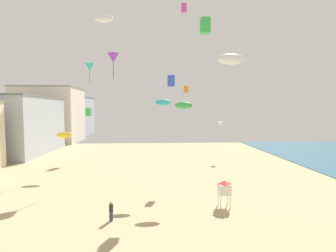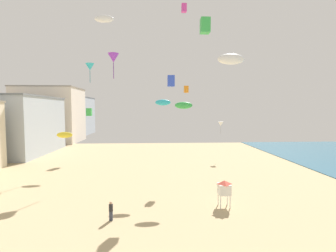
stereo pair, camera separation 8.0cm
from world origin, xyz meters
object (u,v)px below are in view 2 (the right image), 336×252
kite_green_parafoil (184,105)px  kite_cyan_parafoil (163,102)px  kite_purple_delta (113,58)px  kite_orange_box (186,89)px  kite_cyan_delta (90,67)px  kite_yellow_parafoil (65,135)px  kite_white_parafoil (104,19)px  kite_blue_box (171,81)px  kite_white_parafoil_2 (231,59)px  kite_white_delta (221,124)px  kite_flyer (111,210)px  kite_magenta_box (184,8)px  kite_green_box (89,112)px  lifeguard_stand (224,188)px  kite_green_box_2 (205,26)px

kite_green_parafoil → kite_cyan_parafoil: kite_cyan_parafoil is taller
kite_purple_delta → kite_orange_box: bearing=-14.7°
kite_cyan_delta → kite_purple_delta: size_ratio=0.86×
kite_orange_box → kite_cyan_parafoil: size_ratio=0.51×
kite_orange_box → kite_yellow_parafoil: size_ratio=0.44×
kite_white_parafoil → kite_cyan_parafoil: 14.79m
kite_white_parafoil → kite_purple_delta: kite_white_parafoil is taller
kite_orange_box → kite_yellow_parafoil: kite_orange_box is taller
kite_blue_box → kite_cyan_parafoil: kite_blue_box is taller
kite_orange_box → kite_white_parafoil_2: kite_white_parafoil_2 is taller
kite_purple_delta → kite_white_delta: (18.34, 7.96, -10.27)m
kite_cyan_delta → kite_flyer: bearing=-71.6°
kite_white_parafoil → kite_flyer: bearing=-77.4°
kite_cyan_parafoil → kite_white_parafoil_2: kite_white_parafoil_2 is taller
kite_magenta_box → kite_green_box: kite_magenta_box is taller
lifeguard_stand → kite_green_parafoil: (-3.32, 5.33, 7.93)m
kite_white_delta → kite_green_box_2: (-6.88, -18.70, 11.51)m
lifeguard_stand → kite_cyan_delta: bearing=149.3°
kite_purple_delta → kite_green_box_2: size_ratio=2.40×
kite_flyer → kite_yellow_parafoil: (-9.06, 14.73, 4.81)m
lifeguard_stand → kite_cyan_delta: 29.61m
kite_flyer → lifeguard_stand: lifeguard_stand is taller
kite_white_delta → kite_magenta_box: bearing=-125.2°
lifeguard_stand → kite_blue_box: size_ratio=2.10×
kite_magenta_box → kite_white_parafoil_2: bearing=-68.5°
kite_blue_box → kite_yellow_parafoil: 17.67m
kite_white_parafoil → kite_purple_delta: 5.36m
kite_flyer → kite_purple_delta: (-2.46, 16.85, 15.98)m
lifeguard_stand → kite_magenta_box: kite_magenta_box is taller
lifeguard_stand → kite_white_parafoil_2: size_ratio=0.95×
kite_blue_box → kite_flyer: bearing=-126.9°
kite_yellow_parafoil → kite_white_parafoil: bearing=-1.2°
lifeguard_stand → kite_white_delta: kite_white_delta is taller
kite_flyer → kite_orange_box: bearing=-48.1°
kite_purple_delta → kite_yellow_parafoil: kite_purple_delta is taller
kite_green_parafoil → kite_white_parafoil_2: size_ratio=0.75×
kite_magenta_box → kite_cyan_delta: bearing=149.9°
kite_white_parafoil → kite_white_parafoil_2: (14.40, -10.79, -7.49)m
kite_orange_box → kite_white_parafoil_2: bearing=-73.1°
kite_orange_box → kite_cyan_parafoil: kite_orange_box is taller
kite_flyer → kite_green_box: (-8.62, 25.95, 7.92)m
kite_purple_delta → kite_yellow_parafoil: 13.15m
kite_magenta_box → kite_cyan_parafoil: (-2.90, -3.15, -12.53)m
kite_orange_box → kite_purple_delta: (-10.48, 2.74, 4.78)m
kite_cyan_delta → kite_yellow_parafoil: kite_cyan_delta is taller
kite_flyer → kite_green_box_2: (9.01, 6.11, 17.22)m
kite_orange_box → kite_green_parafoil: 6.84m
kite_green_box → kite_yellow_parafoil: 11.65m
kite_green_box → kite_white_parafoil_2: (19.76, -22.12, 5.38)m
kite_white_delta → kite_yellow_parafoil: bearing=-158.0°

